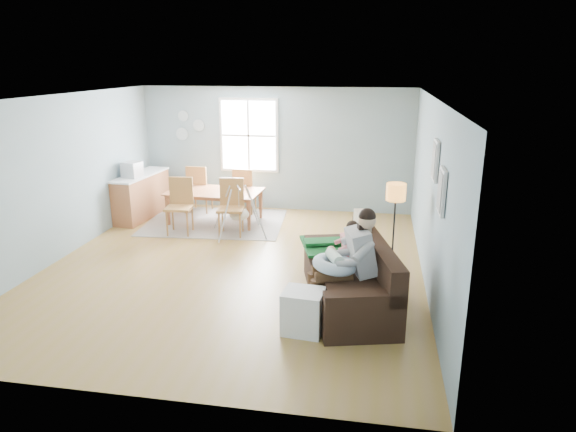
% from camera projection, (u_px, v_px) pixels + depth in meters
% --- Properties ---
extents(room, '(8.40, 9.40, 3.90)m').
position_uv_depth(room, '(231.00, 116.00, 7.71)').
color(room, olive).
extents(window, '(1.32, 0.08, 1.62)m').
position_uv_depth(window, '(249.00, 135.00, 11.30)').
color(window, silver).
rests_on(window, room).
extents(pictures, '(0.05, 1.34, 0.74)m').
position_uv_depth(pictures, '(438.00, 175.00, 6.40)').
color(pictures, silver).
rests_on(pictures, room).
extents(wall_plates, '(0.67, 0.02, 0.66)m').
position_uv_depth(wall_plates, '(188.00, 126.00, 11.48)').
color(wall_plates, '#98AFB7').
rests_on(wall_plates, room).
extents(sofa, '(1.49, 2.42, 0.91)m').
position_uv_depth(sofa, '(353.00, 281.00, 7.03)').
color(sofa, black).
rests_on(sofa, room).
extents(green_throw, '(1.24, 1.15, 0.04)m').
position_uv_depth(green_throw, '(338.00, 245.00, 7.67)').
color(green_throw, '#155E2A').
rests_on(green_throw, sofa).
extents(beige_pillow, '(0.28, 0.57, 0.55)m').
position_uv_depth(beige_pillow, '(362.00, 232.00, 7.46)').
color(beige_pillow, tan).
rests_on(beige_pillow, sofa).
extents(father, '(1.07, 0.67, 1.44)m').
position_uv_depth(father, '(348.00, 259.00, 6.58)').
color(father, '#9A999C').
rests_on(father, sofa).
extents(nursing_pillow, '(0.76, 0.75, 0.23)m').
position_uv_depth(nursing_pillow, '(335.00, 265.00, 6.59)').
color(nursing_pillow, silver).
rests_on(nursing_pillow, father).
extents(infant, '(0.27, 0.42, 0.16)m').
position_uv_depth(infant, '(334.00, 256.00, 6.60)').
color(infant, silver).
rests_on(infant, nursing_pillow).
extents(toddler, '(0.59, 0.38, 0.87)m').
position_uv_depth(toddler, '(345.00, 245.00, 7.10)').
color(toddler, silver).
rests_on(toddler, sofa).
extents(floor_lamp, '(0.29, 0.29, 1.46)m').
position_uv_depth(floor_lamp, '(396.00, 200.00, 7.73)').
color(floor_lamp, black).
rests_on(floor_lamp, room).
extents(storage_cube, '(0.52, 0.48, 0.54)m').
position_uv_depth(storage_cube, '(303.00, 311.00, 6.28)').
color(storage_cube, white).
rests_on(storage_cube, room).
extents(rug, '(2.94, 2.32, 0.01)m').
position_uv_depth(rug, '(215.00, 222.00, 10.68)').
color(rug, gray).
rests_on(rug, room).
extents(dining_table, '(1.94, 1.14, 0.67)m').
position_uv_depth(dining_table, '(215.00, 207.00, 10.58)').
color(dining_table, brown).
rests_on(dining_table, rug).
extents(chair_sw, '(0.53, 0.53, 1.08)m').
position_uv_depth(chair_sw, '(180.00, 201.00, 9.89)').
color(chair_sw, '#9C6936').
rests_on(chair_sw, rug).
extents(chair_se, '(0.55, 0.55, 1.08)m').
position_uv_depth(chair_se, '(231.00, 202.00, 9.80)').
color(chair_se, '#9C6936').
rests_on(chair_se, rug).
extents(chair_nw, '(0.48, 0.48, 1.06)m').
position_uv_depth(chair_nw, '(199.00, 186.00, 11.20)').
color(chair_nw, '#9C6936').
rests_on(chair_nw, rug).
extents(chair_ne, '(0.46, 0.46, 1.01)m').
position_uv_depth(chair_ne, '(244.00, 188.00, 11.12)').
color(chair_ne, '#9C6936').
rests_on(chair_ne, rug).
extents(counter, '(0.63, 1.71, 0.94)m').
position_uv_depth(counter, '(142.00, 195.00, 10.93)').
color(counter, brown).
rests_on(counter, room).
extents(monitor, '(0.40, 0.38, 0.32)m').
position_uv_depth(monitor, '(132.00, 170.00, 10.46)').
color(monitor, '#B6B6BB').
rests_on(monitor, counter).
extents(baby_swing, '(1.21, 1.22, 0.94)m').
position_uv_depth(baby_swing, '(239.00, 213.00, 9.81)').
color(baby_swing, '#B6B6BB').
rests_on(baby_swing, room).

